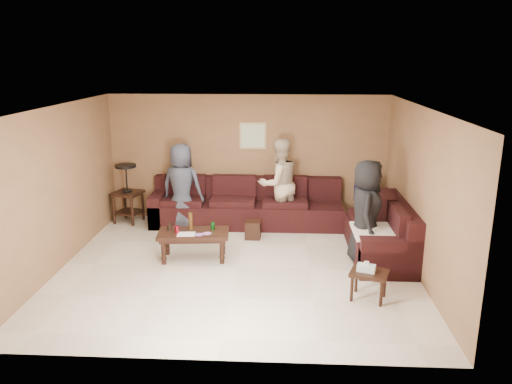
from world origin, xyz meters
The scene contains 10 objects.
room centered at (0.00, 0.00, 1.66)m, with size 5.60×5.50×2.50m.
sectional_sofa centered at (0.81, 1.52, 0.33)m, with size 4.65×2.90×0.97m.
coffee_table centered at (-0.74, 0.30, 0.40)m, with size 1.18×0.66×0.75m.
end_table_left centered at (-2.37, 2.11, 0.61)m, with size 0.62×0.62×1.17m.
side_table_right centered at (1.87, -0.96, 0.36)m, with size 0.59×0.54×0.55m.
waste_bin centered at (0.17, 1.31, 0.16)m, with size 0.27×0.27×0.33m, color black.
wall_art centered at (0.10, 2.48, 1.70)m, with size 0.52×0.04×0.52m.
person_left centered at (-1.21, 1.82, 0.82)m, with size 0.80×0.52×1.65m, color #333848.
person_middle centered at (0.63, 1.95, 0.87)m, with size 0.84×0.66×1.73m, color #C2AD90.
person_right centered at (2.02, 0.36, 0.83)m, with size 0.82×0.53×1.67m, color black.
Camera 1 is at (0.68, -7.24, 3.22)m, focal length 35.00 mm.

